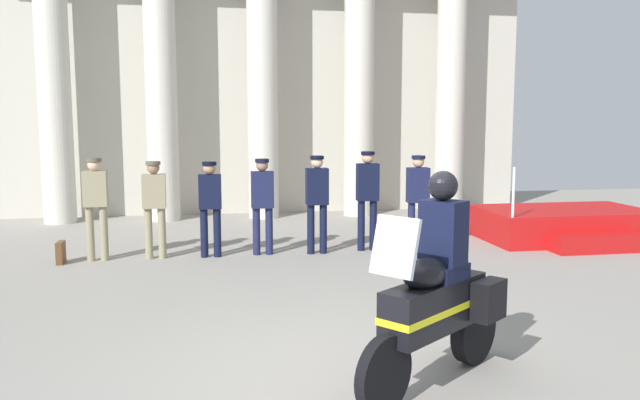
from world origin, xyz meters
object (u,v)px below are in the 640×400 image
object	(u,v)px
officer_in_row_3	(262,199)
officer_in_row_6	(418,195)
reviewing_stand	(565,225)
officer_in_row_1	(154,202)
officer_in_row_4	(317,196)
motorcycle_with_rider	(439,296)
officer_in_row_5	(367,192)
officer_in_row_0	(96,200)
officer_in_row_2	(210,201)
briefcase_on_ground	(61,253)

from	to	relation	value
officer_in_row_3	officer_in_row_6	xyz separation A→B (m)	(2.76, -0.09, 0.02)
reviewing_stand	officer_in_row_1	distance (m)	7.76
reviewing_stand	officer_in_row_4	distance (m)	5.04
reviewing_stand	motorcycle_with_rider	size ratio (longest dim) A/B	1.67
officer_in_row_6	officer_in_row_5	bearing A→B (deg)	-9.56
officer_in_row_1	officer_in_row_4	distance (m)	2.75
officer_in_row_4	motorcycle_with_rider	world-z (taller)	motorcycle_with_rider
officer_in_row_0	officer_in_row_6	distance (m)	5.51
reviewing_stand	officer_in_row_2	distance (m)	6.85
officer_in_row_1	briefcase_on_ground	distance (m)	1.70
officer_in_row_6	officer_in_row_2	bearing A→B (deg)	-1.25
officer_in_row_4	briefcase_on_ground	world-z (taller)	officer_in_row_4
officer_in_row_2	officer_in_row_3	xyz separation A→B (m)	(0.89, 0.05, 0.02)
reviewing_stand	briefcase_on_ground	size ratio (longest dim) A/B	8.81
officer_in_row_3	motorcycle_with_rider	size ratio (longest dim) A/B	0.88
officer_in_row_4	officer_in_row_6	xyz separation A→B (m)	(1.82, -0.02, -0.01)
officer_in_row_5	officer_in_row_3	bearing A→B (deg)	0.95
briefcase_on_ground	officer_in_row_0	bearing A→B (deg)	12.22
reviewing_stand	officer_in_row_1	xyz separation A→B (m)	(-7.73, -0.36, 0.68)
officer_in_row_4	officer_in_row_6	distance (m)	1.82
briefcase_on_ground	officer_in_row_4	bearing A→B (deg)	0.86
officer_in_row_3	officer_in_row_6	bearing A→B (deg)	177.55
officer_in_row_3	motorcycle_with_rider	xyz separation A→B (m)	(1.07, -5.74, -0.19)
officer_in_row_0	officer_in_row_1	xyz separation A→B (m)	(0.94, -0.00, -0.04)
officer_in_row_0	officer_in_row_3	distance (m)	2.75
officer_in_row_2	officer_in_row_4	bearing A→B (deg)	178.58
motorcycle_with_rider	briefcase_on_ground	size ratio (longest dim) A/B	5.28
reviewing_stand	officer_in_row_2	bearing A→B (deg)	-176.71
officer_in_row_2	briefcase_on_ground	size ratio (longest dim) A/B	4.53
officer_in_row_6	officer_in_row_1	bearing A→B (deg)	-1.47
officer_in_row_3	officer_in_row_2	bearing A→B (deg)	2.48
officer_in_row_2	officer_in_row_6	size ratio (longest dim) A/B	0.96
officer_in_row_1	briefcase_on_ground	bearing A→B (deg)	4.00
officer_in_row_6	briefcase_on_ground	world-z (taller)	officer_in_row_6
reviewing_stand	officer_in_row_3	distance (m)	5.96
officer_in_row_1	officer_in_row_3	xyz separation A→B (m)	(1.81, 0.02, 0.01)
briefcase_on_ground	reviewing_stand	bearing A→B (deg)	2.99
reviewing_stand	officer_in_row_6	distance (m)	3.26
officer_in_row_2	motorcycle_with_rider	world-z (taller)	motorcycle_with_rider
officer_in_row_1	officer_in_row_4	bearing A→B (deg)	178.26
officer_in_row_1	officer_in_row_2	xyz separation A→B (m)	(0.92, -0.03, -0.01)
officer_in_row_0	officer_in_row_3	size ratio (longest dim) A/B	1.03
officer_in_row_3	officer_in_row_5	xyz separation A→B (m)	(1.87, 0.05, 0.07)
briefcase_on_ground	officer_in_row_1	bearing A→B (deg)	4.57
officer_in_row_1	officer_in_row_6	xyz separation A→B (m)	(4.57, -0.07, 0.03)
officer_in_row_3	motorcycle_with_rider	bearing A→B (deg)	100.01
officer_in_row_0	motorcycle_with_rider	xyz separation A→B (m)	(3.82, -5.72, -0.22)
officer_in_row_1	officer_in_row_2	size ratio (longest dim) A/B	1.01
officer_in_row_4	officer_in_row_1	bearing A→B (deg)	-1.74
officer_in_row_1	officer_in_row_3	size ratio (longest dim) A/B	0.99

